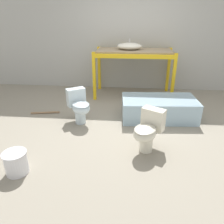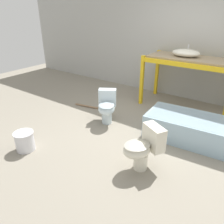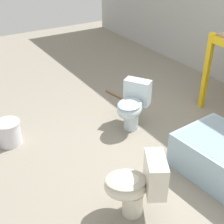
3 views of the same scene
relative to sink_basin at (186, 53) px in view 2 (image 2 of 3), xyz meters
The scene contains 9 objects.
ground_plane 1.82m from the sink_basin, 89.87° to the right, with size 12.00×12.00×0.00m, color gray.
warehouse_wall_rear 0.72m from the sink_basin, 89.70° to the left, with size 10.80×0.08×3.20m.
shelving_rack 0.28m from the sink_basin, ahead, with size 1.88×0.87×1.13m.
sink_basin is the anchor object (origin of this frame).
bathtub_main 1.73m from the sink_basin, 63.63° to the right, with size 1.48×0.86×0.41m.
toilet_near 2.03m from the sink_basin, 118.30° to the right, with size 0.57×0.63×0.63m.
toilet_far 2.61m from the sink_basin, 81.75° to the right, with size 0.55×0.63×0.63m.
bucket_white 3.57m from the sink_basin, 113.70° to the right, with size 0.31×0.31×0.31m.
loose_pipe 2.44m from the sink_basin, 142.33° to the right, with size 0.58×0.15×0.04m.
Camera 2 is at (1.44, -3.33, 2.05)m, focal length 35.00 mm.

